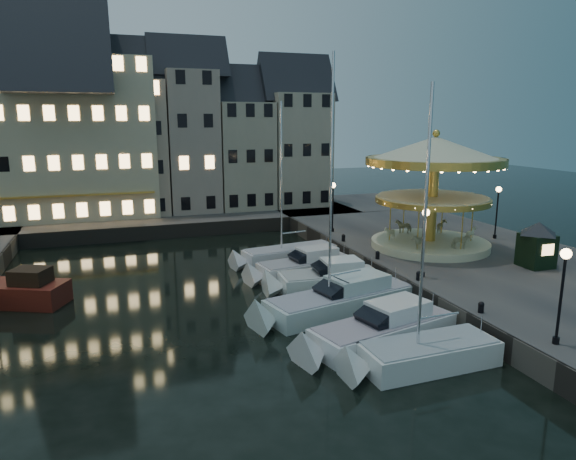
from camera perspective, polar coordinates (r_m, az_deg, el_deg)
name	(u,v)px	position (r m, az deg, el deg)	size (l,w,h in m)	color
ground	(318,317)	(28.53, 3.35, -9.67)	(160.00, 160.00, 0.00)	black
quay_east	(463,257)	(40.12, 18.85, -2.86)	(16.00, 56.00, 1.30)	#474442
quay_north	(138,221)	(53.46, -16.28, 0.95)	(44.00, 12.00, 1.30)	#474442
quaywall_e	(366,267)	(35.89, 8.64, -4.08)	(0.15, 44.00, 1.30)	#47423A
quaywall_n	(165,232)	(47.72, -13.52, -0.21)	(48.00, 0.15, 1.30)	#47423A
streetlamp_a	(563,283)	(24.14, 28.22, -5.17)	(0.44, 0.44, 4.17)	black
streetlamp_b	(425,233)	(31.50, 14.96, -0.32)	(0.44, 0.44, 4.17)	black
streetlamp_c	(333,200)	(43.16, 5.01, 3.35)	(0.44, 0.44, 4.17)	black
streetlamp_d	(497,205)	(43.78, 22.25, 2.61)	(0.44, 0.44, 4.17)	black
bollard_a	(481,307)	(27.20, 20.66, -7.98)	(0.30, 0.30, 0.57)	black
bollard_b	(419,275)	(31.38, 14.31, -4.90)	(0.30, 0.30, 0.57)	black
bollard_c	(378,255)	(35.49, 9.92, -2.71)	(0.30, 0.30, 0.57)	black
bollard_d	(343,237)	(40.24, 6.18, -0.83)	(0.30, 0.30, 0.57)	black
townhouse_na	(5,150)	(55.36, -28.91, 7.75)	(5.50, 8.00, 12.80)	gray
townhouse_nb	(68,144)	(54.67, -23.28, 8.76)	(6.16, 8.00, 13.80)	gray
townhouse_nc	(132,138)	(54.55, -16.90, 9.74)	(6.82, 8.00, 14.80)	tan
townhouse_nd	(190,133)	(55.06, -10.86, 10.59)	(5.50, 8.00, 15.80)	gray
townhouse_ne	(241,146)	(56.16, -5.21, 9.24)	(6.16, 8.00, 12.80)	gray
townhouse_nf	(294,141)	(57.87, 0.69, 9.87)	(6.82, 8.00, 13.80)	gray
hotel_corner	(67,128)	(54.63, -23.36, 10.34)	(17.60, 9.00, 16.80)	#BFB492
motorboat_a	(418,357)	(23.61, 14.21, -13.48)	(7.17, 2.49, 11.97)	silver
motorboat_b	(377,332)	(25.40, 9.89, -11.12)	(8.60, 4.32, 2.15)	silver
motorboat_c	(336,301)	(29.05, 5.40, -7.86)	(10.06, 4.66, 13.35)	silver
motorboat_d	(324,280)	(32.68, 3.97, -5.62)	(7.44, 2.92, 2.15)	silver
motorboat_e	(302,268)	(35.29, 1.52, -4.24)	(7.90, 3.30, 2.15)	silver
motorboat_f	(283,256)	(38.78, -0.55, -2.89)	(8.32, 3.26, 10.99)	silver
red_fishing_boat	(11,293)	(34.33, -28.43, -6.14)	(7.04, 4.90, 5.70)	#5E1D15
carousel	(434,171)	(38.66, 15.93, 6.32)	(9.85, 9.85, 8.62)	beige
ticket_kiosk	(538,237)	(36.42, 26.01, -0.67)	(2.85, 2.85, 3.34)	black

